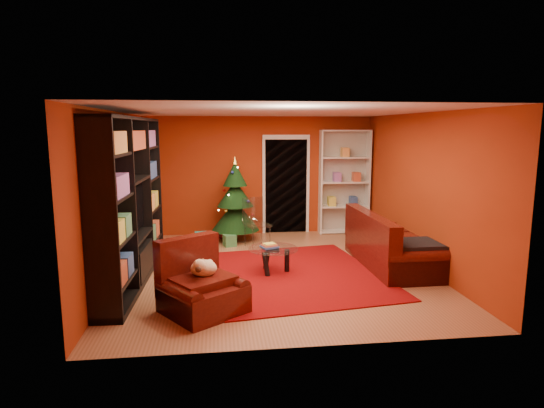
{
  "coord_description": "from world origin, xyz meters",
  "views": [
    {
      "loc": [
        -0.94,
        -7.26,
        2.33
      ],
      "look_at": [
        0.0,
        0.4,
        1.05
      ],
      "focal_mm": 30.0,
      "sensor_mm": 36.0,
      "label": 1
    }
  ],
  "objects": [
    {
      "name": "gift_box_teal",
      "position": [
        -1.24,
        1.65,
        0.15
      ],
      "size": [
        0.32,
        0.32,
        0.29
      ],
      "primitive_type": "cube",
      "rotation": [
        0.0,
        0.0,
        0.09
      ],
      "color": "#187E78",
      "rests_on": "floor"
    },
    {
      "name": "wall_back",
      "position": [
        0.0,
        2.77,
        1.3
      ],
      "size": [
        5.0,
        0.05,
        2.6
      ],
      "primitive_type": "cube",
      "color": "#972D0F",
      "rests_on": "ground"
    },
    {
      "name": "dog",
      "position": [
        -1.13,
        -1.59,
        0.57
      ],
      "size": [
        0.5,
        0.48,
        0.25
      ],
      "primitive_type": null,
      "rotation": [
        0.0,
        0.0,
        0.62
      ],
      "color": "beige",
      "rests_on": "armchair"
    },
    {
      "name": "ceiling",
      "position": [
        0.0,
        0.0,
        2.62
      ],
      "size": [
        5.0,
        5.5,
        0.05
      ],
      "primitive_type": "cube",
      "color": "silver",
      "rests_on": "wall_back"
    },
    {
      "name": "coffee_table",
      "position": [
        -0.05,
        -0.16,
        0.21
      ],
      "size": [
        1.05,
        1.05,
        0.51
      ],
      "primitive_type": null,
      "rotation": [
        0.0,
        0.0,
        0.36
      ],
      "color": "gray",
      "rests_on": "rug"
    },
    {
      "name": "sofa",
      "position": [
        2.02,
        -0.01,
        0.47
      ],
      "size": [
        1.01,
        2.2,
        0.94
      ],
      "primitive_type": null,
      "rotation": [
        0.0,
        0.0,
        1.58
      ],
      "color": "#380B08",
      "rests_on": "rug"
    },
    {
      "name": "armchair",
      "position": [
        -1.14,
        -1.66,
        0.38
      ],
      "size": [
        1.36,
        1.36,
        0.76
      ],
      "primitive_type": null,
      "rotation": [
        0.0,
        0.0,
        0.62
      ],
      "color": "#380B08",
      "rests_on": "rug"
    },
    {
      "name": "doorway",
      "position": [
        0.6,
        2.73,
        1.05
      ],
      "size": [
        1.06,
        0.6,
        2.16
      ],
      "primitive_type": null,
      "color": "black",
      "rests_on": "floor"
    },
    {
      "name": "gift_box_red",
      "position": [
        -0.83,
        2.39,
        0.12
      ],
      "size": [
        0.26,
        0.26,
        0.24
      ],
      "primitive_type": "cube",
      "rotation": [
        0.0,
        0.0,
        -0.08
      ],
      "color": "#A2243C",
      "rests_on": "floor"
    },
    {
      "name": "floor",
      "position": [
        0.0,
        0.0,
        -0.03
      ],
      "size": [
        5.0,
        5.5,
        0.05
      ],
      "primitive_type": "cube",
      "color": "brown",
      "rests_on": "ground"
    },
    {
      "name": "christmas_tree",
      "position": [
        -0.56,
        2.15,
        0.86
      ],
      "size": [
        1.23,
        1.23,
        1.78
      ],
      "primitive_type": null,
      "rotation": [
        0.0,
        0.0,
        0.26
      ],
      "color": "black",
      "rests_on": "floor"
    },
    {
      "name": "rug",
      "position": [
        0.25,
        -0.29,
        0.01
      ],
      "size": [
        3.1,
        3.48,
        0.02
      ],
      "primitive_type": "cube",
      "rotation": [
        0.0,
        0.0,
        0.13
      ],
      "color": "#740606",
      "rests_on": "floor"
    },
    {
      "name": "white_bookshelf",
      "position": [
        1.89,
        2.57,
        1.15
      ],
      "size": [
        1.12,
        0.45,
        2.37
      ],
      "primitive_type": null,
      "rotation": [
        0.0,
        0.0,
        -0.05
      ],
      "color": "white",
      "rests_on": "floor"
    },
    {
      "name": "wall_left",
      "position": [
        -2.52,
        0.0,
        1.3
      ],
      "size": [
        0.05,
        5.5,
        2.6
      ],
      "primitive_type": "cube",
      "color": "#972D0F",
      "rests_on": "ground"
    },
    {
      "name": "media_unit",
      "position": [
        -2.27,
        -0.29,
        1.25
      ],
      "size": [
        0.62,
        3.28,
        2.5
      ],
      "primitive_type": null,
      "rotation": [
        0.0,
        0.0,
        -0.04
      ],
      "color": "black",
      "rests_on": "floor"
    },
    {
      "name": "gift_box_green",
      "position": [
        -0.71,
        1.65,
        0.12
      ],
      "size": [
        0.28,
        0.28,
        0.23
      ],
      "primitive_type": "cube",
      "rotation": [
        0.0,
        0.0,
        0.27
      ],
      "color": "#31723E",
      "rests_on": "floor"
    },
    {
      "name": "acrylic_chair",
      "position": [
        -0.16,
        1.54,
        0.44
      ],
      "size": [
        0.6,
        0.62,
        0.88
      ],
      "primitive_type": null,
      "rotation": [
        0.0,
        0.0,
        0.37
      ],
      "color": "#66605B",
      "rests_on": "rug"
    },
    {
      "name": "wall_right",
      "position": [
        2.52,
        0.0,
        1.3
      ],
      "size": [
        0.05,
        5.5,
        2.6
      ],
      "primitive_type": "cube",
      "color": "#972D0F",
      "rests_on": "ground"
    }
  ]
}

